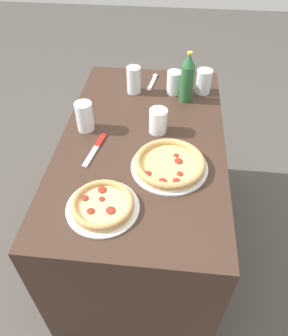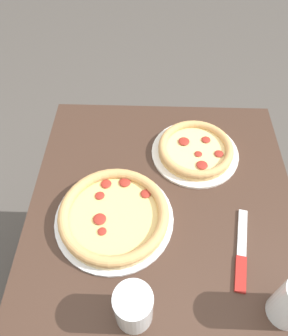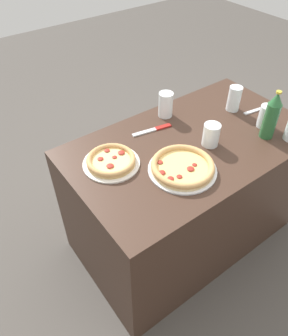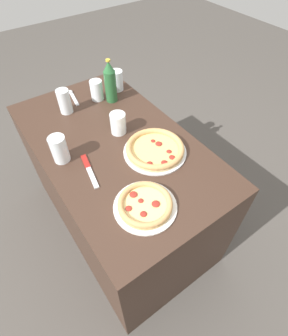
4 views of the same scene
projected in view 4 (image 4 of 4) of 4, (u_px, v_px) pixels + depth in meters
name	position (u px, v px, depth m)	size (l,w,h in m)	color
ground_plane	(123.00, 219.00, 1.89)	(8.00, 8.00, 0.00)	#4C4742
table	(119.00, 187.00, 1.61)	(1.25, 0.72, 0.75)	#3D281E
pizza_veggie	(145.00, 205.00, 1.06)	(0.26, 0.26, 0.04)	silver
pizza_margherita	(155.00, 149.00, 1.27)	(0.31, 0.31, 0.04)	silver
glass_water	(97.00, 91.00, 1.55)	(0.07, 0.07, 0.12)	white
glass_cola	(59.00, 149.00, 1.20)	(0.08, 0.08, 0.13)	white
glass_red_wine	(118.00, 124.00, 1.35)	(0.08, 0.08, 0.11)	white
glass_orange_juice	(117.00, 82.00, 1.62)	(0.08, 0.08, 0.12)	white
glass_iced_tea	(65.00, 103.00, 1.46)	(0.07, 0.07, 0.14)	white
beer_bottle	(110.00, 82.00, 1.49)	(0.07, 0.07, 0.25)	#286033
knife	(89.00, 169.00, 1.20)	(0.22, 0.06, 0.01)	maroon
spoon	(72.00, 96.00, 1.60)	(0.18, 0.05, 0.01)	silver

